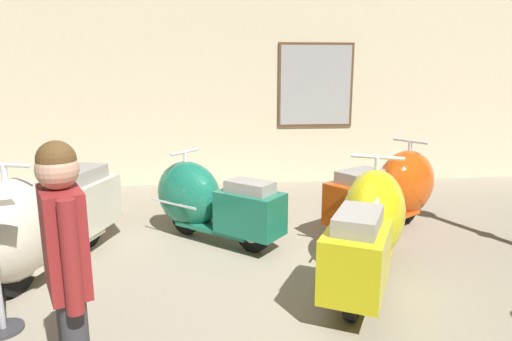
# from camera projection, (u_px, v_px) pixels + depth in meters

# --- Properties ---
(ground_plane) EXTENTS (60.00, 60.00, 0.00)m
(ground_plane) POSITION_uv_depth(u_px,v_px,m) (266.00, 307.00, 3.62)
(ground_plane) COLOR gray
(showroom_back_wall) EXTENTS (18.00, 0.24, 3.39)m
(showroom_back_wall) POSITION_uv_depth(u_px,v_px,m) (236.00, 80.00, 7.30)
(showroom_back_wall) COLOR beige
(showroom_back_wall) RESTS_ON ground
(scooter_0) EXTENTS (1.07, 1.93, 1.13)m
(scooter_0) POSITION_uv_depth(u_px,v_px,m) (39.00, 222.00, 4.07)
(scooter_0) COLOR black
(scooter_0) RESTS_ON ground
(scooter_1) EXTENTS (1.52, 1.38, 0.98)m
(scooter_1) POSITION_uv_depth(u_px,v_px,m) (206.00, 201.00, 4.98)
(scooter_1) COLOR black
(scooter_1) RESTS_ON ground
(scooter_2) EXTENTS (1.27, 1.81, 1.09)m
(scooter_2) POSITION_uv_depth(u_px,v_px,m) (369.00, 227.00, 4.00)
(scooter_2) COLOR black
(scooter_2) RESTS_ON ground
(scooter_3) EXTENTS (1.69, 1.35, 1.04)m
(scooter_3) POSITION_uv_depth(u_px,v_px,m) (392.00, 190.00, 5.32)
(scooter_3) COLOR black
(scooter_3) RESTS_ON ground
(visitor_0) EXTENTS (0.34, 0.48, 1.53)m
(visitor_0) POSITION_uv_depth(u_px,v_px,m) (67.00, 267.00, 2.28)
(visitor_0) COLOR black
(visitor_0) RESTS_ON ground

